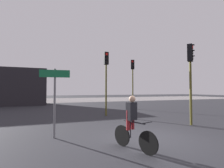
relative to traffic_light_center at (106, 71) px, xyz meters
name	(u,v)px	position (x,y,z in m)	size (l,w,h in m)	color
ground_plane	(149,138)	(-0.48, -6.09, -3.14)	(120.00, 120.00, 0.00)	#28282D
water_strip	(64,100)	(-0.48, 22.34, -3.14)	(80.00, 16.00, 0.01)	gray
traffic_light_center	(106,71)	(0.00, 0.00, 0.00)	(0.33, 0.35, 4.53)	#4C4719
traffic_light_near_right	(190,68)	(2.95, -4.79, -0.22)	(0.40, 0.42, 4.19)	#4C4719
traffic_light_far_right	(133,75)	(3.82, 3.12, 0.12)	(0.40, 0.42, 4.72)	#4C4719
direction_sign_post	(55,93)	(-3.75, -4.81, -1.45)	(1.09, 0.19, 2.60)	slate
cyclist	(132,122)	(-1.62, -6.98, -2.32)	(0.67, 1.63, 1.62)	black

